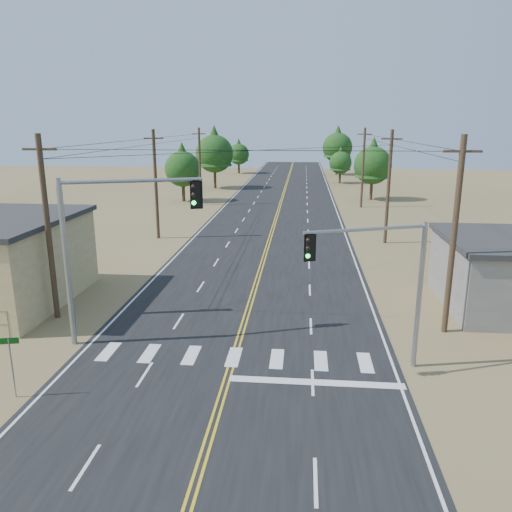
# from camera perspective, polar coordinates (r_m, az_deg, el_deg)

# --- Properties ---
(ground) EXTENTS (220.00, 220.00, 0.00)m
(ground) POSITION_cam_1_polar(r_m,az_deg,el_deg) (16.88, -6.62, -23.55)
(ground) COLOR olive
(ground) RESTS_ON ground
(road) EXTENTS (15.00, 200.00, 0.02)m
(road) POSITION_cam_1_polar(r_m,az_deg,el_deg) (44.26, 1.35, 1.22)
(road) COLOR black
(road) RESTS_ON ground
(utility_pole_left_near) EXTENTS (1.80, 0.30, 10.00)m
(utility_pole_left_near) POSITION_cam_1_polar(r_m,az_deg,el_deg) (28.83, -22.69, 3.03)
(utility_pole_left_near) COLOR #4C3826
(utility_pole_left_near) RESTS_ON ground
(utility_pole_left_mid) EXTENTS (1.80, 0.30, 10.00)m
(utility_pole_left_mid) POSITION_cam_1_polar(r_m,az_deg,el_deg) (47.19, -11.38, 8.09)
(utility_pole_left_mid) COLOR #4C3826
(utility_pole_left_mid) RESTS_ON ground
(utility_pole_left_far) EXTENTS (1.80, 0.30, 10.00)m
(utility_pole_left_far) POSITION_cam_1_polar(r_m,az_deg,el_deg) (66.51, -6.43, 10.18)
(utility_pole_left_far) COLOR #4C3826
(utility_pole_left_far) RESTS_ON ground
(utility_pole_right_near) EXTENTS (1.80, 0.30, 10.00)m
(utility_pole_right_near) POSITION_cam_1_polar(r_m,az_deg,el_deg) (26.54, 21.68, 2.19)
(utility_pole_right_near) COLOR #4C3826
(utility_pole_right_near) RESTS_ON ground
(utility_pole_right_mid) EXTENTS (1.80, 0.30, 10.00)m
(utility_pole_right_mid) POSITION_cam_1_polar(r_m,az_deg,el_deg) (45.83, 14.91, 7.69)
(utility_pole_right_mid) COLOR #4C3826
(utility_pole_right_mid) RESTS_ON ground
(utility_pole_right_far) EXTENTS (1.80, 0.30, 10.00)m
(utility_pole_right_far) POSITION_cam_1_polar(r_m,az_deg,el_deg) (65.55, 12.13, 9.88)
(utility_pole_right_far) COLOR #4C3826
(utility_pole_right_far) RESTS_ON ground
(signal_mast_left) EXTENTS (6.32, 2.39, 8.11)m
(signal_mast_left) POSITION_cam_1_polar(r_m,az_deg,el_deg) (24.61, -16.75, 2.55)
(signal_mast_left) COLOR gray
(signal_mast_left) RESTS_ON ground
(signal_mast_right) EXTENTS (5.16, 2.12, 6.55)m
(signal_mast_right) POSITION_cam_1_polar(r_m,az_deg,el_deg) (21.45, 14.88, -1.96)
(signal_mast_right) COLOR gray
(signal_mast_right) RESTS_ON ground
(street_sign) EXTENTS (0.74, 0.19, 2.54)m
(street_sign) POSITION_cam_1_polar(r_m,az_deg,el_deg) (21.86, -26.22, -10.40)
(street_sign) COLOR gray
(street_sign) RESTS_ON ground
(tree_left_near) EXTENTS (4.87, 4.87, 8.11)m
(tree_left_near) POSITION_cam_1_polar(r_m,az_deg,el_deg) (70.05, -8.41, 10.22)
(tree_left_near) COLOR #3F2D1E
(tree_left_near) RESTS_ON ground
(tree_left_mid) EXTENTS (6.18, 6.18, 10.29)m
(tree_left_mid) POSITION_cam_1_polar(r_m,az_deg,el_deg) (84.09, -4.78, 12.00)
(tree_left_mid) COLOR #3F2D1E
(tree_left_mid) RESTS_ON ground
(tree_left_far) EXTENTS (4.46, 4.46, 7.44)m
(tree_left_far) POSITION_cam_1_polar(r_m,az_deg,el_deg) (109.73, -1.99, 11.79)
(tree_left_far) COLOR #3F2D1E
(tree_left_far) RESTS_ON ground
(tree_right_near) EXTENTS (5.25, 5.25, 8.75)m
(tree_right_near) POSITION_cam_1_polar(r_m,az_deg,el_deg) (72.60, 13.22, 10.47)
(tree_right_near) COLOR #3F2D1E
(tree_right_near) RESTS_ON ground
(tree_right_mid) EXTENTS (4.00, 4.00, 6.67)m
(tree_right_mid) POSITION_cam_1_polar(r_m,az_deg,el_deg) (92.30, 9.64, 10.72)
(tree_right_mid) COLOR #3F2D1E
(tree_right_mid) RESTS_ON ground
(tree_right_far) EXTENTS (6.15, 6.15, 10.25)m
(tree_right_far) POSITION_cam_1_polar(r_m,az_deg,el_deg) (107.90, 9.31, 12.47)
(tree_right_far) COLOR #3F2D1E
(tree_right_far) RESTS_ON ground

